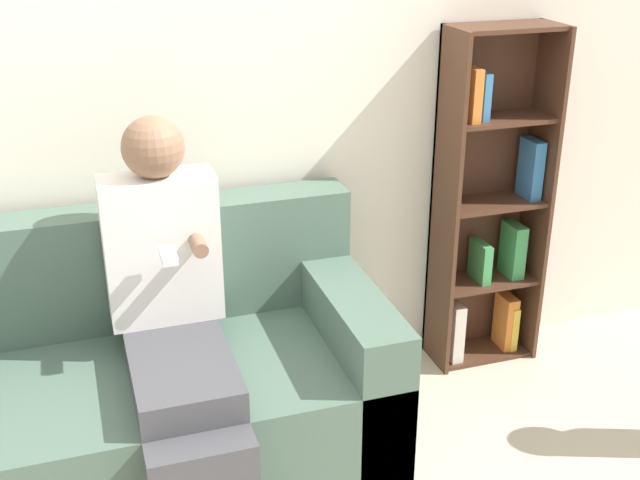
% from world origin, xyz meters
% --- Properties ---
extents(back_wall, '(10.00, 0.06, 2.55)m').
position_xyz_m(back_wall, '(0.00, 0.99, 1.27)').
color(back_wall, silver).
rests_on(back_wall, ground_plane).
extents(couch, '(2.04, 0.86, 0.89)m').
position_xyz_m(couch, '(-0.25, 0.53, 0.30)').
color(couch, '#4C6656').
rests_on(couch, ground_plane).
extents(adult_seated, '(0.39, 0.79, 1.27)m').
position_xyz_m(adult_seated, '(0.03, 0.42, 0.65)').
color(adult_seated, '#47474C').
rests_on(adult_seated, ground_plane).
extents(bookshelf, '(0.46, 0.24, 1.47)m').
position_xyz_m(bookshelf, '(1.45, 0.86, 0.68)').
color(bookshelf, '#4C2D1E').
rests_on(bookshelf, ground_plane).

